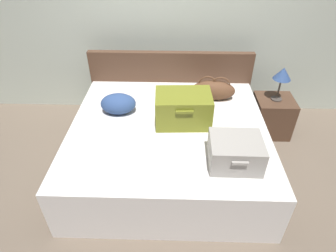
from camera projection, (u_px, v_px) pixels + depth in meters
ground_plane at (167, 194)px, 2.84m from camera, size 12.00×12.00×0.00m
back_wall at (171, 11)px, 3.38m from camera, size 8.00×0.10×2.60m
bed at (168, 147)px, 3.00m from camera, size 1.93×1.80×0.55m
headboard at (170, 87)px, 3.64m from camera, size 1.97×0.08×0.92m
hard_case_large at (183, 108)px, 2.80m from camera, size 0.55×0.41×0.31m
hard_case_medium at (235, 152)px, 2.35m from camera, size 0.43×0.39×0.24m
duffel_bag at (214, 90)px, 3.19m from camera, size 0.49×0.26×0.27m
pillow_near_headboard at (118, 104)px, 2.97m from camera, size 0.37×0.26×0.21m
nightstand at (272, 116)px, 3.51m from camera, size 0.44×0.40×0.48m
table_lamp at (283, 75)px, 3.18m from camera, size 0.20×0.20×0.40m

